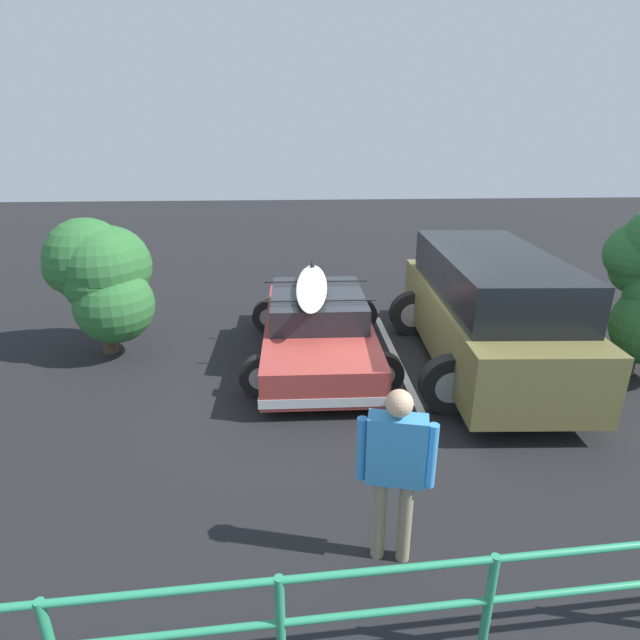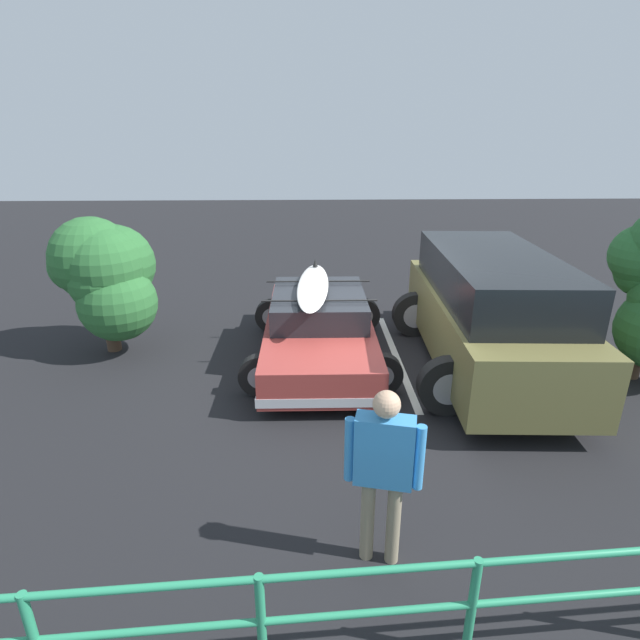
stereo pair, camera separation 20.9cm
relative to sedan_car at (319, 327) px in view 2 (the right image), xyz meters
The scene contains 7 objects.
ground_plane 1.07m from the sedan_car, 138.13° to the left, with size 44.00×44.00×0.02m, color black.
parking_stripe 1.50m from the sedan_car, behind, with size 3.89×0.12×0.00m, color silver.
sedan_car is the anchor object (origin of this frame).
suv_car 2.85m from the sedan_car, 169.58° to the left, with size 2.88×5.08×1.98m.
person_bystander 4.54m from the sedan_car, 95.58° to the left, with size 0.68×0.31×1.78m.
railing_fence 5.56m from the sedan_car, 84.17° to the left, with size 9.33×0.61×0.96m.
bush_near_left 3.84m from the sedan_car, ahead, with size 1.86×1.74×2.42m.
Camera 2 is at (0.89, 7.49, 3.79)m, focal length 28.00 mm.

